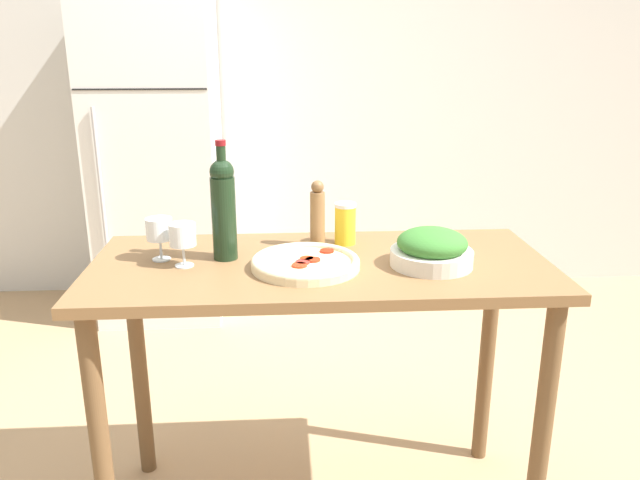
{
  "coord_description": "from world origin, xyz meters",
  "views": [
    {
      "loc": [
        -0.12,
        -1.8,
        1.55
      ],
      "look_at": [
        0.0,
        0.03,
        0.97
      ],
      "focal_mm": 35.0,
      "sensor_mm": 36.0,
      "label": 1
    }
  ],
  "objects_px": {
    "salt_canister": "(345,223)",
    "pepper_mill": "(318,215)",
    "salad_bowl": "(432,249)",
    "wine_bottle": "(223,206)",
    "wine_glass_near": "(182,237)",
    "wine_glass_far": "(159,231)",
    "refrigerator": "(158,158)",
    "homemade_pizza": "(306,263)"
  },
  "relations": [
    {
      "from": "refrigerator",
      "to": "salad_bowl",
      "type": "bearing_deg",
      "value": -58.16
    },
    {
      "from": "pepper_mill",
      "to": "salt_canister",
      "type": "relative_size",
      "value": 1.59
    },
    {
      "from": "refrigerator",
      "to": "salt_canister",
      "type": "bearing_deg",
      "value": -60.61
    },
    {
      "from": "pepper_mill",
      "to": "wine_bottle",
      "type": "bearing_deg",
      "value": -160.24
    },
    {
      "from": "wine_bottle",
      "to": "pepper_mill",
      "type": "distance_m",
      "value": 0.32
    },
    {
      "from": "wine_glass_near",
      "to": "homemade_pizza",
      "type": "xyz_separation_m",
      "value": [
        0.36,
        -0.04,
        -0.08
      ]
    },
    {
      "from": "refrigerator",
      "to": "pepper_mill",
      "type": "xyz_separation_m",
      "value": [
        0.82,
        -1.64,
        0.09
      ]
    },
    {
      "from": "wine_bottle",
      "to": "salad_bowl",
      "type": "height_order",
      "value": "wine_bottle"
    },
    {
      "from": "wine_glass_near",
      "to": "salad_bowl",
      "type": "xyz_separation_m",
      "value": [
        0.74,
        -0.04,
        -0.04
      ]
    },
    {
      "from": "wine_glass_near",
      "to": "salt_canister",
      "type": "relative_size",
      "value": 0.95
    },
    {
      "from": "refrigerator",
      "to": "wine_glass_near",
      "type": "xyz_separation_m",
      "value": [
        0.41,
        -1.81,
        0.08
      ]
    },
    {
      "from": "wine_glass_far",
      "to": "pepper_mill",
      "type": "relative_size",
      "value": 0.6
    },
    {
      "from": "pepper_mill",
      "to": "homemade_pizza",
      "type": "xyz_separation_m",
      "value": [
        -0.05,
        -0.21,
        -0.09
      ]
    },
    {
      "from": "wine_bottle",
      "to": "salt_canister",
      "type": "relative_size",
      "value": 2.65
    },
    {
      "from": "salad_bowl",
      "to": "homemade_pizza",
      "type": "relative_size",
      "value": 0.77
    },
    {
      "from": "refrigerator",
      "to": "homemade_pizza",
      "type": "relative_size",
      "value": 5.73
    },
    {
      "from": "wine_glass_far",
      "to": "wine_bottle",
      "type": "bearing_deg",
      "value": 0.31
    },
    {
      "from": "wine_glass_near",
      "to": "homemade_pizza",
      "type": "distance_m",
      "value": 0.37
    },
    {
      "from": "homemade_pizza",
      "to": "salt_canister",
      "type": "height_order",
      "value": "salt_canister"
    },
    {
      "from": "refrigerator",
      "to": "wine_glass_near",
      "type": "bearing_deg",
      "value": -77.32
    },
    {
      "from": "wine_bottle",
      "to": "wine_glass_near",
      "type": "relative_size",
      "value": 2.77
    },
    {
      "from": "wine_glass_far",
      "to": "salt_canister",
      "type": "relative_size",
      "value": 0.95
    },
    {
      "from": "salt_canister",
      "to": "homemade_pizza",
      "type": "bearing_deg",
      "value": -121.62
    },
    {
      "from": "wine_glass_near",
      "to": "salt_canister",
      "type": "xyz_separation_m",
      "value": [
        0.5,
        0.19,
        -0.02
      ]
    },
    {
      "from": "salad_bowl",
      "to": "salt_canister",
      "type": "relative_size",
      "value": 1.78
    },
    {
      "from": "refrigerator",
      "to": "pepper_mill",
      "type": "bearing_deg",
      "value": -63.39
    },
    {
      "from": "wine_bottle",
      "to": "wine_glass_far",
      "type": "height_order",
      "value": "wine_bottle"
    },
    {
      "from": "salad_bowl",
      "to": "wine_bottle",
      "type": "bearing_deg",
      "value": 170.38
    },
    {
      "from": "wine_bottle",
      "to": "wine_glass_far",
      "type": "bearing_deg",
      "value": -179.69
    },
    {
      "from": "salt_canister",
      "to": "salad_bowl",
      "type": "bearing_deg",
      "value": -44.3
    },
    {
      "from": "refrigerator",
      "to": "pepper_mill",
      "type": "distance_m",
      "value": 1.84
    },
    {
      "from": "refrigerator",
      "to": "salt_canister",
      "type": "xyz_separation_m",
      "value": [
        0.91,
        -1.62,
        0.06
      ]
    },
    {
      "from": "salad_bowl",
      "to": "homemade_pizza",
      "type": "height_order",
      "value": "salad_bowl"
    },
    {
      "from": "salt_canister",
      "to": "pepper_mill",
      "type": "bearing_deg",
      "value": -167.88
    },
    {
      "from": "wine_bottle",
      "to": "pepper_mill",
      "type": "bearing_deg",
      "value": 19.76
    },
    {
      "from": "wine_glass_near",
      "to": "salt_canister",
      "type": "bearing_deg",
      "value": 20.69
    },
    {
      "from": "refrigerator",
      "to": "wine_bottle",
      "type": "relative_size",
      "value": 5.04
    },
    {
      "from": "wine_glass_near",
      "to": "wine_glass_far",
      "type": "distance_m",
      "value": 0.1
    },
    {
      "from": "salad_bowl",
      "to": "salt_canister",
      "type": "xyz_separation_m",
      "value": [
        -0.24,
        0.23,
        0.02
      ]
    },
    {
      "from": "pepper_mill",
      "to": "salad_bowl",
      "type": "height_order",
      "value": "pepper_mill"
    },
    {
      "from": "wine_glass_near",
      "to": "wine_glass_far",
      "type": "height_order",
      "value": "same"
    },
    {
      "from": "wine_glass_near",
      "to": "wine_glass_far",
      "type": "relative_size",
      "value": 1.0
    }
  ]
}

